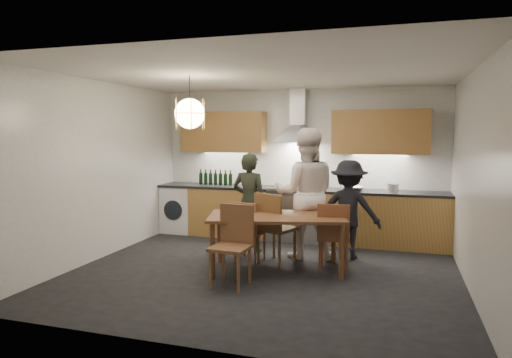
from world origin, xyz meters
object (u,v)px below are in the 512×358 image
(chair_front, at_px, (233,239))
(wine_bottles, at_px, (215,177))
(person_mid, at_px, (305,193))
(stock_pot, at_px, (393,188))
(chair_back_left, at_px, (247,228))
(person_right, at_px, (349,210))
(dining_table, at_px, (277,222))
(person_left, at_px, (250,202))
(mixing_bowl, at_px, (356,189))

(chair_front, height_order, wine_bottles, wine_bottles)
(person_mid, bearing_deg, stock_pot, -151.50)
(chair_back_left, distance_m, person_right, 1.52)
(dining_table, relative_size, chair_front, 2.01)
(person_left, bearing_deg, stock_pot, -150.30)
(mixing_bowl, bearing_deg, chair_back_left, -132.35)
(person_mid, distance_m, stock_pot, 1.61)
(chair_back_left, xyz_separation_m, mixing_bowl, (1.37, 1.50, 0.43))
(mixing_bowl, distance_m, wine_bottles, 2.53)
(person_mid, bearing_deg, mixing_bowl, -135.26)
(person_mid, bearing_deg, wine_bottles, -42.36)
(dining_table, bearing_deg, chair_front, -132.82)
(chair_back_left, bearing_deg, mixing_bowl, -124.98)
(person_mid, bearing_deg, dining_table, 60.92)
(mixing_bowl, bearing_deg, wine_bottles, 177.18)
(chair_front, relative_size, wine_bottles, 1.50)
(person_left, distance_m, mixing_bowl, 1.78)
(dining_table, distance_m, wine_bottles, 2.52)
(dining_table, distance_m, chair_back_left, 0.57)
(chair_back_left, relative_size, person_right, 0.60)
(chair_front, xyz_separation_m, person_right, (1.21, 1.59, 0.17))
(person_right, relative_size, stock_pot, 8.22)
(person_right, bearing_deg, mixing_bowl, -88.41)
(stock_pot, bearing_deg, person_right, -123.92)
(chair_front, height_order, person_mid, person_mid)
(chair_back_left, bearing_deg, person_left, -67.56)
(dining_table, distance_m, person_right, 1.25)
(mixing_bowl, relative_size, wine_bottles, 0.47)
(dining_table, xyz_separation_m, chair_back_left, (-0.49, 0.24, -0.16))
(chair_front, relative_size, mixing_bowl, 3.22)
(chair_front, bearing_deg, dining_table, 65.90)
(dining_table, bearing_deg, wine_bottles, 116.35)
(wine_bottles, bearing_deg, person_right, -21.02)
(dining_table, xyz_separation_m, chair_front, (-0.36, -0.68, -0.11))
(dining_table, height_order, chair_back_left, chair_back_left)
(chair_front, xyz_separation_m, wine_bottles, (-1.28, 2.55, 0.48))
(wine_bottles, bearing_deg, chair_back_left, -54.77)
(person_right, distance_m, mixing_bowl, 0.86)
(chair_front, bearing_deg, wine_bottles, 120.41)
(chair_front, bearing_deg, mixing_bowl, 66.75)
(chair_back_left, distance_m, person_mid, 1.01)
(person_right, xyz_separation_m, stock_pot, (0.61, 0.90, 0.24))
(person_mid, relative_size, stock_pot, 10.86)
(chair_front, xyz_separation_m, stock_pot, (1.82, 2.50, 0.41))
(chair_front, distance_m, person_right, 2.01)
(chair_back_left, height_order, person_right, person_right)
(chair_back_left, height_order, person_mid, person_mid)
(wine_bottles, bearing_deg, stock_pot, -1.01)
(dining_table, height_order, person_right, person_right)
(person_left, bearing_deg, chair_back_left, 111.05)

